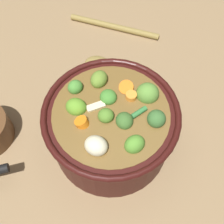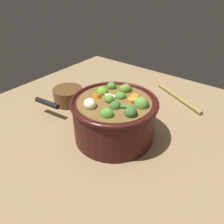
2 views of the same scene
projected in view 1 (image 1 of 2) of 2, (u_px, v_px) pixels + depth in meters
name	position (u px, v px, depth m)	size (l,w,h in m)	color
ground_plane	(111.00, 141.00, 0.60)	(1.10, 1.10, 0.00)	#8C704C
cooking_pot	(111.00, 127.00, 0.54)	(0.26, 0.26, 0.15)	#38110F
wooden_spoon	(106.00, 44.00, 0.74)	(0.24, 0.24, 0.02)	olive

